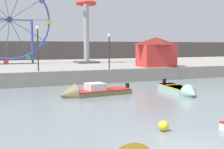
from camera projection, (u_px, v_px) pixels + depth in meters
quay_promenade at (44, 69)px, 36.09m from camera, size 110.00×21.69×1.29m
distant_town_skyline at (23, 52)px, 58.96m from camera, size 140.00×3.00×4.40m
motorboat_seafoam at (181, 90)px, 21.74m from camera, size 1.87×5.10×1.18m
motorboat_olive_wood at (88, 92)px, 20.77m from camera, size 5.57×2.09×1.45m
ferris_wheel_blue_frame at (9, 21)px, 35.44m from camera, size 9.93×1.20×10.25m
drop_tower_steel_tower at (86, 18)px, 37.63m from camera, size 2.80×2.80×12.59m
carnival_booth_red_striped at (156, 51)px, 31.67m from camera, size 4.12×3.41×3.14m
promenade_lamp_near at (38, 42)px, 25.58m from camera, size 0.32×0.32×3.94m
promenade_lamp_far at (109, 46)px, 27.95m from camera, size 0.32×0.32×3.37m
mooring_buoy_orange at (164, 126)px, 12.21m from camera, size 0.44×0.44×0.44m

